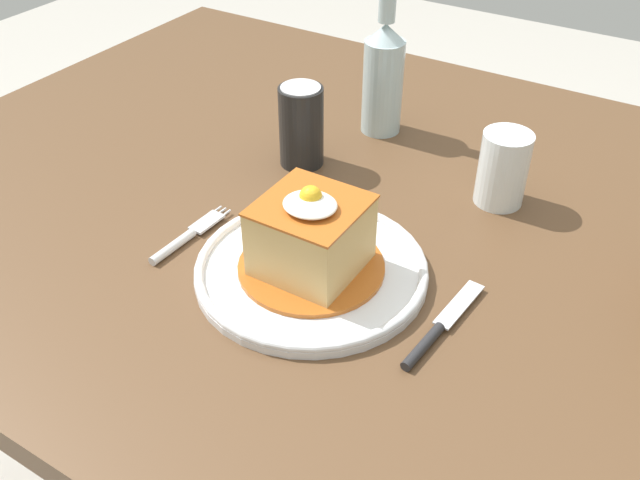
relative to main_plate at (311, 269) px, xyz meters
The scene contains 8 objects.
dining_table 0.20m from the main_plate, 100.74° to the left, with size 1.41×1.04×0.77m.
main_plate is the anchor object (origin of this frame).
sandwich_meal 0.05m from the main_plate, 62.31° to the right, with size 0.18×0.18×0.12m.
fork 0.18m from the main_plate, 169.78° to the right, with size 0.02×0.14×0.01m.
knife 0.17m from the main_plate, ahead, with size 0.03×0.17×0.01m.
soda_can 0.27m from the main_plate, 125.41° to the left, with size 0.07×0.07×0.12m.
beer_bottle_clear 0.40m from the main_plate, 105.28° to the left, with size 0.06×0.06×0.27m.
drinking_glass 0.31m from the main_plate, 63.57° to the left, with size 0.07×0.07×0.10m.
Camera 1 is at (0.38, -0.72, 1.32)m, focal length 39.27 mm.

